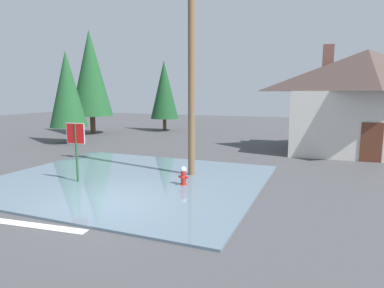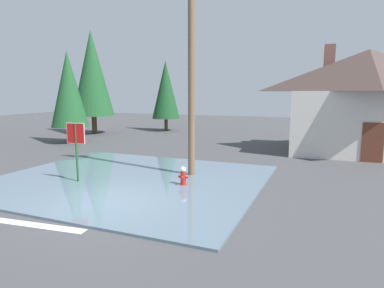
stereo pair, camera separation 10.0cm
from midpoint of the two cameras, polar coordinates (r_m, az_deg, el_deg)
name	(u,v)px [view 1 (the left image)]	position (r m, az deg, el deg)	size (l,w,h in m)	color
ground_plane	(109,205)	(11.00, -14.38, -10.11)	(80.00, 80.00, 0.10)	#424244
flood_puddle	(129,179)	(13.56, -11.04, -6.00)	(10.36, 8.92, 0.07)	slate
lane_stop_bar	(33,225)	(9.98, -25.90, -12.42)	(3.20, 0.30, 0.01)	silver
stop_sign_near	(76,140)	(13.35, -19.53, 0.61)	(0.80, 0.08, 2.34)	#1E4C28
fire_hydrant	(183,177)	(12.39, -1.71, -5.64)	(0.38, 0.33, 0.76)	#AD231E
utility_pole	(191,51)	(13.63, -0.32, 15.64)	(1.60, 0.28, 9.81)	brown
house	(364,100)	(21.41, 27.37, 6.71)	(9.02, 6.56, 6.32)	beige
pine_tree_tall_left	(164,90)	(30.38, -4.89, 9.24)	(2.52, 2.52, 6.29)	#4C3823
pine_tree_mid_left	(91,74)	(29.41, -17.13, 11.49)	(3.42, 3.42, 8.55)	#4C3823
pine_tree_short_left	(67,89)	(24.37, -20.77, 8.77)	(2.50, 2.50, 6.26)	#4C3823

